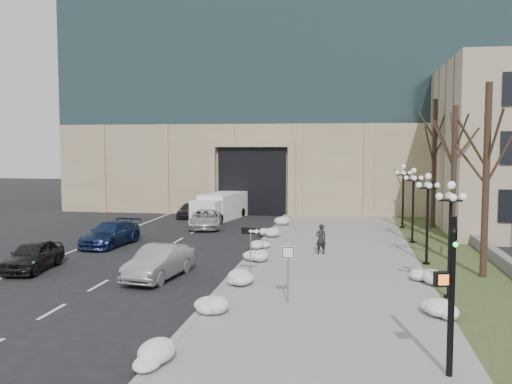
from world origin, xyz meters
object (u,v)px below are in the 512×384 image
car_c (110,234)px  keep_sign (288,262)px  lamppost_c (413,195)px  traffic_signal (450,300)px  one_way_sign (254,237)px  car_a (33,255)px  car_d (205,219)px  car_e (190,210)px  lamppost_a (450,224)px  car_b (159,262)px  box_truck (220,207)px  pedestrian (321,239)px  lamppost_b (428,206)px  lamppost_d (403,187)px

car_c → keep_sign: bearing=-36.5°
lamppost_c → traffic_signal: bearing=-93.7°
one_way_sign → car_a: bearing=-176.2°
car_a → traffic_signal: bearing=-35.3°
car_d → car_e: bearing=104.9°
lamppost_a → keep_sign: bearing=-163.5°
car_b → box_truck: (-1.90, 21.18, 0.27)m
pedestrian → lamppost_c: (5.45, 4.75, 2.11)m
car_d → lamppost_c: size_ratio=1.04×
one_way_sign → keep_sign: size_ratio=1.05×
keep_sign → traffic_signal: traffic_signal is taller
box_truck → lamppost_b: size_ratio=1.48×
car_a → lamppost_c: 22.15m
car_b → lamppost_a: (12.59, -1.66, 2.31)m
lamppost_a → lamppost_d: 19.50m
lamppost_d → box_truck: bearing=167.0°
car_b → car_e: 22.41m
car_d → box_truck: (-0.08, 5.28, 0.35)m
car_e → traffic_signal: 35.47m
car_b → car_c: 9.78m
pedestrian → lamppost_c: 7.53m
car_b → car_e: (-4.72, 21.91, -0.11)m
lamppost_c → pedestrian: bearing=-138.9°
car_d → lamppost_a: bearing=-61.5°
box_truck → one_way_sign: 21.95m
lamppost_b → lamppost_d: (0.00, 13.00, 0.00)m
lamppost_a → lamppost_d: bearing=90.0°
lamppost_c → lamppost_a: bearing=-90.0°
pedestrian → one_way_sign: size_ratio=0.69×
box_truck → one_way_sign: one_way_sign is taller
car_e → box_truck: box_truck is taller
car_c → car_e: 14.06m
keep_sign → car_c: bearing=129.3°
car_b → lamppost_a: 12.90m
pedestrian → lamppost_b: lamppost_b is taller
car_b → pedestrian: size_ratio=2.76×
car_e → one_way_sign: size_ratio=1.57×
car_e → traffic_signal: (15.95, -31.64, 1.50)m
lamppost_d → car_e: bearing=166.8°
car_e → traffic_signal: traffic_signal is taller
car_b → traffic_signal: (11.23, -9.74, 1.39)m
car_d → lamppost_a: (14.41, -17.56, 2.39)m
car_b → keep_sign: (6.35, -3.51, 0.95)m
car_c → lamppost_d: size_ratio=1.06×
box_truck → car_d: bearing=-77.3°
car_c → car_d: car_c is taller
pedestrian → car_a: bearing=-2.1°
traffic_signal → lamppost_b: bearing=71.2°
pedestrian → car_c: bearing=-30.7°
pedestrian → car_b: bearing=17.7°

